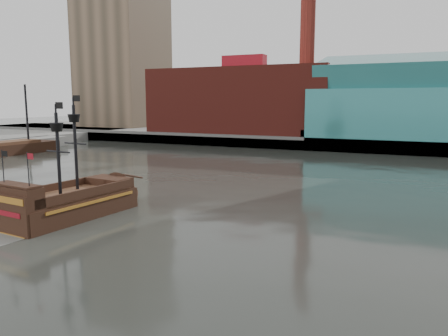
% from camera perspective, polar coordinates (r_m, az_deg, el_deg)
% --- Properties ---
extents(ground, '(400.00, 400.00, 0.00)m').
position_cam_1_polar(ground, '(29.72, -11.59, -10.50)').
color(ground, '#2A2D28').
rests_on(ground, ground).
extents(promenade_far, '(220.00, 60.00, 2.00)m').
position_cam_1_polar(promenade_far, '(115.99, 16.57, 4.08)').
color(promenade_far, slate).
rests_on(promenade_far, ground).
extents(seawall, '(220.00, 1.00, 2.60)m').
position_cam_1_polar(seawall, '(86.99, 13.67, 2.95)').
color(seawall, '#4C4C49').
rests_on(seawall, ground).
extents(skyline, '(149.00, 45.00, 62.00)m').
position_cam_1_polar(skyline, '(108.64, 19.34, 16.12)').
color(skyline, brown).
rests_on(skyline, promenade_far).
extents(pirate_ship, '(5.74, 14.96, 10.93)m').
position_cam_1_polar(pirate_ship, '(39.01, -19.62, -4.68)').
color(pirate_ship, black).
rests_on(pirate_ship, ground).
extents(docked_vessel, '(5.43, 21.49, 14.52)m').
position_cam_1_polar(docked_vessel, '(88.48, -26.79, 2.11)').
color(docked_vessel, black).
rests_on(docked_vessel, ground).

